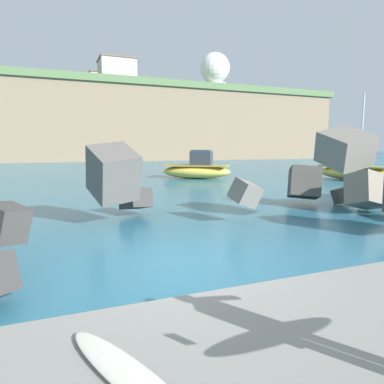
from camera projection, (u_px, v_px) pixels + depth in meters
ground_plane at (174, 267)px, 6.76m from camera, size 400.00×400.00×0.00m
breakwater_jetty at (331, 180)px, 10.84m from camera, size 30.53×7.45×3.04m
spare_surfboard at (129, 375)px, 3.12m from camera, size 1.09×1.99×0.19m
boat_near_right at (354, 172)px, 24.67m from camera, size 3.05×5.57×6.06m
boat_mid_left at (197, 169)px, 26.14m from camera, size 5.43×4.61×2.18m
headland_bluff at (120, 127)px, 79.96m from camera, size 83.72×45.54×14.26m
radar_dome at (215, 73)px, 81.07m from camera, size 7.05×7.05×10.23m
station_building_west at (117, 75)px, 72.52m from camera, size 7.47×7.25×6.48m
station_building_central at (103, 86)px, 81.98m from camera, size 6.70×7.66×5.44m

